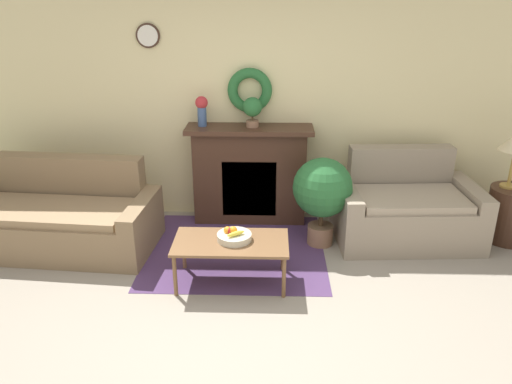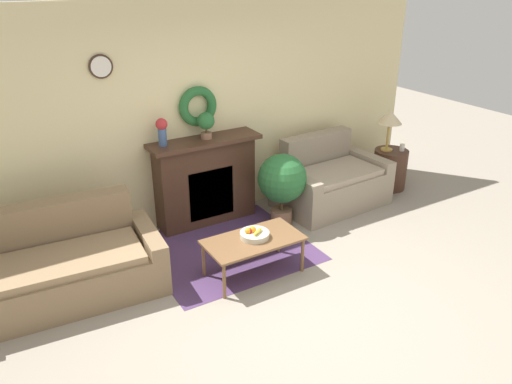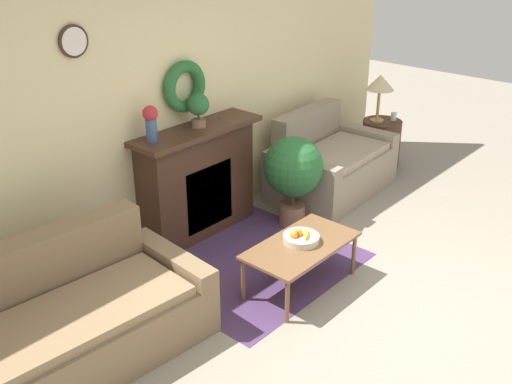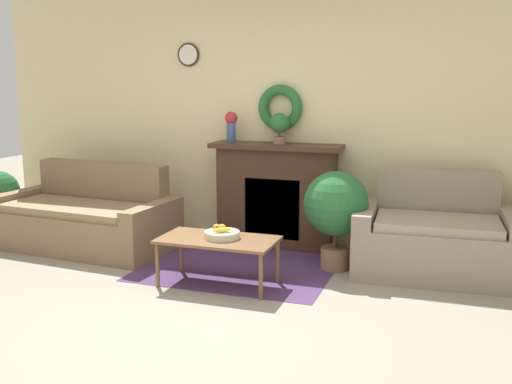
{
  "view_description": "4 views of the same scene",
  "coord_description": "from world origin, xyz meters",
  "views": [
    {
      "loc": [
        0.26,
        -3.09,
        2.48
      ],
      "look_at": [
        0.13,
        1.31,
        0.7
      ],
      "focal_mm": 35.0,
      "sensor_mm": 36.0,
      "label": 1
    },
    {
      "loc": [
        -2.38,
        -3.04,
        3.0
      ],
      "look_at": [
        0.13,
        1.13,
        0.8
      ],
      "focal_mm": 35.0,
      "sensor_mm": 36.0,
      "label": 2
    },
    {
      "loc": [
        -3.6,
        -1.75,
        2.92
      ],
      "look_at": [
        0.07,
        1.47,
        0.65
      ],
      "focal_mm": 42.0,
      "sensor_mm": 36.0,
      "label": 3
    },
    {
      "loc": [
        1.87,
        -3.8,
        1.78
      ],
      "look_at": [
        0.12,
        1.29,
        0.76
      ],
      "focal_mm": 42.0,
      "sensor_mm": 36.0,
      "label": 4
    }
  ],
  "objects": [
    {
      "name": "side_table_by_loveseat",
      "position": [
        2.81,
        1.77,
        0.29
      ],
      "size": [
        0.49,
        0.49,
        0.58
      ],
      "color": "#42281C",
      "rests_on": "ground_plane"
    },
    {
      "name": "fruit_bowl",
      "position": [
        -0.05,
        0.87,
        0.46
      ],
      "size": [
        0.31,
        0.31,
        0.12
      ],
      "color": "beige",
      "rests_on": "coffee_table"
    },
    {
      "name": "floor_rug",
      "position": [
        -0.08,
        1.44,
        0.0
      ],
      "size": [
        1.8,
        1.64,
        0.01
      ],
      "color": "#4C335B",
      "rests_on": "ground_plane"
    },
    {
      "name": "couch_left",
      "position": [
        -1.89,
        1.51,
        0.3
      ],
      "size": [
        2.0,
        1.09,
        0.87
      ],
      "rotation": [
        0.0,
        0.0,
        -0.08
      ],
      "color": "#846B4C",
      "rests_on": "ground_plane"
    },
    {
      "name": "loveseat_right",
      "position": [
        1.7,
        1.79,
        0.32
      ],
      "size": [
        1.51,
        1.0,
        0.92
      ],
      "rotation": [
        0.0,
        0.0,
        0.06
      ],
      "color": "gray",
      "rests_on": "ground_plane"
    },
    {
      "name": "mug",
      "position": [
        2.92,
        1.69,
        0.63
      ],
      "size": [
        0.07,
        0.07,
        0.1
      ],
      "color": "silver",
      "rests_on": "side_table_by_loveseat"
    },
    {
      "name": "wall_back",
      "position": [
        -0.0,
        2.41,
        1.35
      ],
      "size": [
        6.8,
        0.17,
        2.7
      ],
      "color": "beige",
      "rests_on": "ground_plane"
    },
    {
      "name": "ground_plane",
      "position": [
        0.0,
        0.0,
        0.0
      ],
      "size": [
        16.0,
        16.0,
        0.0
      ],
      "primitive_type": "plane",
      "color": "gray"
    },
    {
      "name": "fireplace",
      "position": [
        0.04,
        2.2,
        0.56
      ],
      "size": [
        1.38,
        0.41,
        1.11
      ],
      "color": "#42281C",
      "rests_on": "ground_plane"
    },
    {
      "name": "coffee_table",
      "position": [
        -0.08,
        0.84,
        0.38
      ],
      "size": [
        1.02,
        0.54,
        0.42
      ],
      "color": "brown",
      "rests_on": "ground_plane"
    },
    {
      "name": "potted_plant_on_mantel",
      "position": [
        0.07,
        2.19,
        1.3
      ],
      "size": [
        0.21,
        0.21,
        0.32
      ],
      "color": "#8E664C",
      "rests_on": "fireplace"
    },
    {
      "name": "potted_plant_floor_by_loveseat",
      "position": [
        0.8,
        1.62,
        0.6
      ],
      "size": [
        0.61,
        0.61,
        0.94
      ],
      "color": "#8E664C",
      "rests_on": "ground_plane"
    },
    {
      "name": "vase_on_mantel_left",
      "position": [
        -0.48,
        2.21,
        1.3
      ],
      "size": [
        0.14,
        0.14,
        0.32
      ],
      "color": "#3D5684",
      "rests_on": "fireplace"
    },
    {
      "name": "table_lamp",
      "position": [
        2.75,
        1.82,
        1.05
      ],
      "size": [
        0.34,
        0.34,
        0.59
      ],
      "color": "#B28E42",
      "rests_on": "side_table_by_loveseat"
    }
  ]
}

